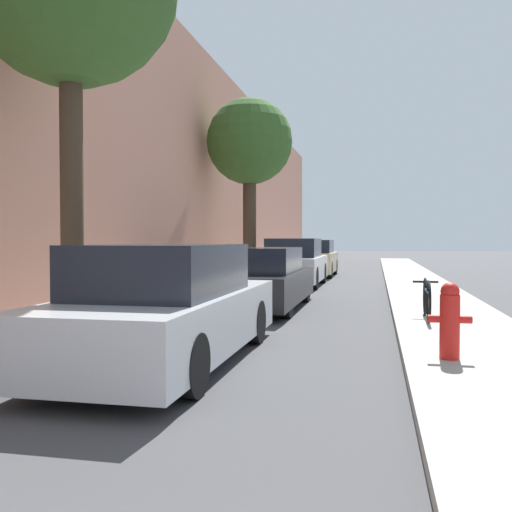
{
  "coord_description": "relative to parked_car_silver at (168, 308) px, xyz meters",
  "views": [
    {
      "loc": [
        1.58,
        -0.35,
        1.48
      ],
      "look_at": [
        -0.68,
        10.25,
        1.17
      ],
      "focal_mm": 39.54,
      "sensor_mm": 36.0,
      "label": 1
    }
  ],
  "objects": [
    {
      "name": "ground_plane",
      "position": [
        0.85,
        10.0,
        -0.67
      ],
      "size": [
        120.0,
        120.0,
        0.0
      ],
      "primitive_type": "plane",
      "color": "#3D3D3F"
    },
    {
      "name": "parked_car_black",
      "position": [
        -0.06,
        5.47,
        -0.04
      ],
      "size": [
        1.89,
        4.57,
        1.32
      ],
      "color": "black",
      "rests_on": "ground"
    },
    {
      "name": "street_tree_far",
      "position": [
        -1.55,
        11.3,
        3.88
      ],
      "size": [
        2.75,
        2.75,
        5.89
      ],
      "color": "#423323",
      "rests_on": "sidewalk_left"
    },
    {
      "name": "sidewalk_right",
      "position": [
        3.75,
        10.0,
        -0.61
      ],
      "size": [
        2.0,
        52.0,
        0.12
      ],
      "color": "#9E998E",
      "rests_on": "ground"
    },
    {
      "name": "parked_car_champagne",
      "position": [
        -0.12,
        16.55,
        0.04
      ],
      "size": [
        1.83,
        4.35,
        1.48
      ],
      "color": "black",
      "rests_on": "ground"
    },
    {
      "name": "building_facade_left",
      "position": [
        -3.4,
        10.0,
        3.16
      ],
      "size": [
        0.7,
        52.0,
        7.66
      ],
      "color": "tan",
      "rests_on": "ground"
    },
    {
      "name": "fire_hydrant",
      "position": [
        3.26,
        0.37,
        -0.1
      ],
      "size": [
        0.48,
        0.22,
        0.88
      ],
      "color": "red",
      "rests_on": "sidewalk_right"
    },
    {
      "name": "sidewalk_left",
      "position": [
        -2.05,
        10.0,
        -0.61
      ],
      "size": [
        2.0,
        52.0,
        0.12
      ],
      "color": "#9E998E",
      "rests_on": "ground"
    },
    {
      "name": "parked_car_silver",
      "position": [
        0.0,
        0.0,
        0.0
      ],
      "size": [
        1.69,
        4.59,
        1.43
      ],
      "color": "black",
      "rests_on": "ground"
    },
    {
      "name": "bicycle",
      "position": [
        3.29,
        3.71,
        -0.2
      ],
      "size": [
        0.44,
        1.66,
        0.68
      ],
      "rotation": [
        0.0,
        0.0,
        -0.02
      ],
      "color": "black",
      "rests_on": "sidewalk_right"
    },
    {
      "name": "parked_car_white",
      "position": [
        -0.12,
        11.56,
        0.05
      ],
      "size": [
        1.74,
        4.34,
        1.52
      ],
      "color": "black",
      "rests_on": "ground"
    }
  ]
}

